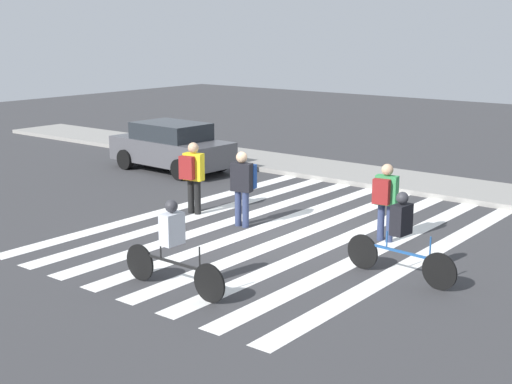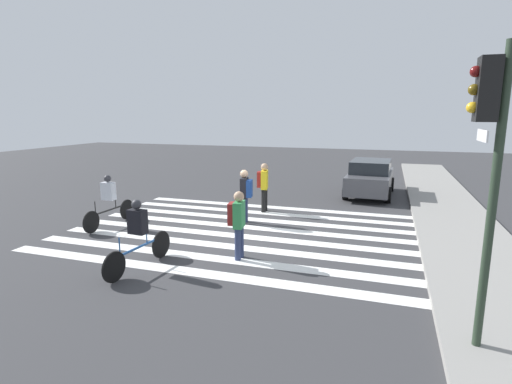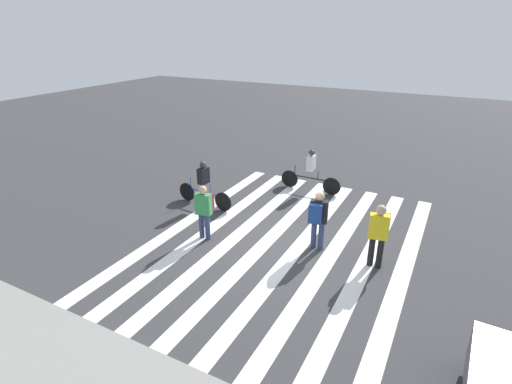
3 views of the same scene
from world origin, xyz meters
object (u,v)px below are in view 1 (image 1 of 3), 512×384
object	(u,v)px
pedestrian_adult_blue_shirt	(192,172)
cyclist_mid_street	(172,243)
cyclist_far_lane	(401,233)
car_parked_silver_sedan	(171,146)
pedestrian_adult_tall_backpack	(385,197)
pedestrian_adult_yellow_jacket	(243,183)

from	to	relation	value
pedestrian_adult_blue_shirt	cyclist_mid_street	distance (m)	5.21
cyclist_far_lane	cyclist_mid_street	bearing A→B (deg)	-127.89
car_parked_silver_sedan	cyclist_mid_street	bearing A→B (deg)	-42.32
pedestrian_adult_blue_shirt	pedestrian_adult_tall_backpack	size ratio (longest dim) A/B	1.05
pedestrian_adult_yellow_jacket	pedestrian_adult_blue_shirt	world-z (taller)	pedestrian_adult_blue_shirt
pedestrian_adult_tall_backpack	cyclist_mid_street	bearing A→B (deg)	-114.31
pedestrian_adult_blue_shirt	pedestrian_adult_yellow_jacket	bearing A→B (deg)	-14.92
cyclist_far_lane	car_parked_silver_sedan	bearing A→B (deg)	161.30
pedestrian_adult_yellow_jacket	pedestrian_adult_blue_shirt	bearing A→B (deg)	-14.92
pedestrian_adult_blue_shirt	pedestrian_adult_tall_backpack	distance (m)	4.83
pedestrian_adult_tall_backpack	car_parked_silver_sedan	world-z (taller)	pedestrian_adult_tall_backpack
pedestrian_adult_blue_shirt	cyclist_far_lane	size ratio (longest dim) A/B	0.77
car_parked_silver_sedan	pedestrian_adult_tall_backpack	bearing A→B (deg)	-13.95
cyclist_far_lane	pedestrian_adult_blue_shirt	bearing A→B (deg)	175.34
pedestrian_adult_yellow_jacket	cyclist_mid_street	distance (m)	4.26
car_parked_silver_sedan	pedestrian_adult_blue_shirt	bearing A→B (deg)	-37.10
pedestrian_adult_blue_shirt	cyclist_far_lane	world-z (taller)	pedestrian_adult_blue_shirt
pedestrian_adult_tall_backpack	cyclist_far_lane	xyz separation A→B (m)	(1.33, -1.88, -0.11)
pedestrian_adult_yellow_jacket	pedestrian_adult_tall_backpack	size ratio (longest dim) A/B	1.04
pedestrian_adult_yellow_jacket	pedestrian_adult_tall_backpack	xyz separation A→B (m)	(3.10, 0.92, -0.03)
pedestrian_adult_tall_backpack	car_parked_silver_sedan	distance (m)	9.36
cyclist_mid_street	pedestrian_adult_blue_shirt	bearing A→B (deg)	130.07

